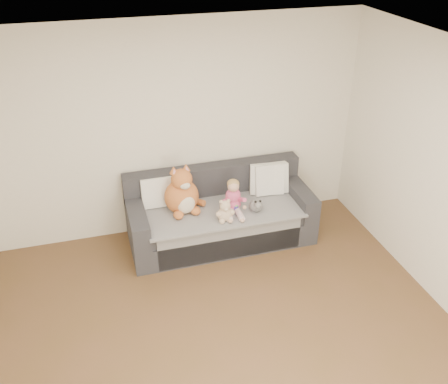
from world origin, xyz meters
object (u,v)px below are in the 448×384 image
sippy_cup (236,208)px  sofa (220,216)px  teddy_bear (225,212)px  toddler (233,198)px  plush_cat (182,194)px

sippy_cup → sofa: bearing=122.4°
teddy_bear → sippy_cup: 0.23m
sofa → sippy_cup: bearing=-57.6°
sofa → toddler: (0.12, -0.18, 0.33)m
sofa → teddy_bear: 0.45m
sofa → sippy_cup: sofa is taller
toddler → sippy_cup: bearing=-48.0°
plush_cat → sippy_cup: size_ratio=5.48×
toddler → plush_cat: bearing=173.2°
plush_cat → sippy_cup: plush_cat is taller
toddler → sippy_cup: toddler is taller
sippy_cup → plush_cat: bearing=161.0°
teddy_bear → sippy_cup: bearing=40.3°
sofa → teddy_bear: bearing=-95.9°
plush_cat → sippy_cup: bearing=-28.3°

